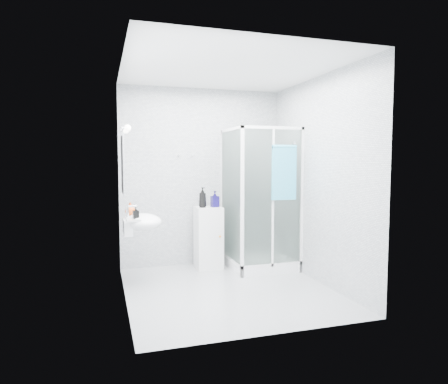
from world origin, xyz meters
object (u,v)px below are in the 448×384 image
object	(u,v)px
soap_dispenser_black	(136,213)
shampoo_bottle_b	(215,199)
wall_basin	(141,222)
storage_cabinet	(208,238)
shower_enclosure	(257,238)
hand_towel	(284,171)
shampoo_bottle_a	(203,197)
soap_dispenser_orange	(130,209)

from	to	relation	value
soap_dispenser_black	shampoo_bottle_b	bearing A→B (deg)	30.63
wall_basin	soap_dispenser_black	world-z (taller)	wall_basin
storage_cabinet	shower_enclosure	bearing A→B (deg)	-20.75
wall_basin	hand_towel	world-z (taller)	hand_towel
wall_basin	hand_towel	xyz separation A→B (m)	(1.87, -0.09, 0.61)
shower_enclosure	storage_cabinet	bearing A→B (deg)	158.62
wall_basin	shampoo_bottle_b	world-z (taller)	shampoo_bottle_b
shampoo_bottle_a	shampoo_bottle_b	xyz separation A→B (m)	(0.18, 0.00, -0.03)
storage_cabinet	soap_dispenser_orange	world-z (taller)	soap_dispenser_orange
shampoo_bottle_a	soap_dispenser_orange	distance (m)	1.10
hand_towel	shampoo_bottle_b	world-z (taller)	hand_towel
hand_towel	shampoo_bottle_a	world-z (taller)	hand_towel
wall_basin	shampoo_bottle_a	bearing A→B (deg)	30.61
shower_enclosure	storage_cabinet	size ratio (longest dim) A/B	2.26
wall_basin	shampoo_bottle_b	bearing A→B (deg)	26.38
storage_cabinet	soap_dispenser_black	xyz separation A→B (m)	(-1.07, -0.71, 0.49)
soap_dispenser_orange	soap_dispenser_black	size ratio (longest dim) A/B	1.14
shampoo_bottle_b	soap_dispenser_black	distance (m)	1.35
shower_enclosure	shampoo_bottle_b	distance (m)	0.82
storage_cabinet	hand_towel	world-z (taller)	hand_towel
shower_enclosure	soap_dispenser_orange	bearing A→B (deg)	-174.61
storage_cabinet	shampoo_bottle_a	distance (m)	0.59
shampoo_bottle_b	hand_towel	bearing A→B (deg)	-39.01
storage_cabinet	soap_dispenser_black	world-z (taller)	soap_dispenser_black
shower_enclosure	soap_dispenser_black	bearing A→B (deg)	-165.02
wall_basin	soap_dispenser_black	size ratio (longest dim) A/B	3.91
wall_basin	hand_towel	distance (m)	1.97
wall_basin	shampoo_bottle_a	xyz separation A→B (m)	(0.92, 0.54, 0.23)
storage_cabinet	wall_basin	bearing A→B (deg)	-149.92
shampoo_bottle_b	wall_basin	bearing A→B (deg)	-153.62
wall_basin	storage_cabinet	world-z (taller)	wall_basin
shampoo_bottle_a	soap_dispenser_orange	world-z (taller)	shampoo_bottle_a
shower_enclosure	storage_cabinet	xyz separation A→B (m)	(-0.65, 0.25, -0.01)
shampoo_bottle_b	soap_dispenser_black	size ratio (longest dim) A/B	1.60
wall_basin	storage_cabinet	distance (m)	1.21
shower_enclosure	soap_dispenser_black	size ratio (longest dim) A/B	13.96
wall_basin	soap_dispenser_orange	distance (m)	0.24
shampoo_bottle_a	shampoo_bottle_b	world-z (taller)	shampoo_bottle_a
shampoo_bottle_a	storage_cabinet	bearing A→B (deg)	16.34
shower_enclosure	shampoo_bottle_b	bearing A→B (deg)	157.72
storage_cabinet	shampoo_bottle_b	distance (m)	0.56
shampoo_bottle_b	soap_dispenser_black	world-z (taller)	shampoo_bottle_b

